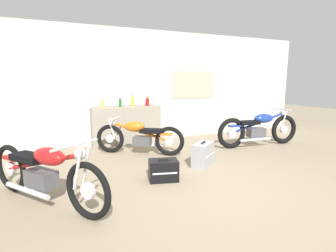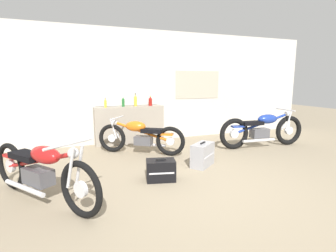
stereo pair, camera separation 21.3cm
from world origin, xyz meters
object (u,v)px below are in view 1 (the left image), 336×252
object	(u,v)px
motorcycle_orange	(139,136)
hard_case_black	(163,170)
bottle_left_center	(120,102)
bottle_center	(132,101)
bottle_right_center	(147,101)
motorcycle_blue	(259,129)
bottle_leftmost	(102,103)
hard_case_silver	(203,154)
motorcycle_red	(44,172)

from	to	relation	value
motorcycle_orange	hard_case_black	bearing A→B (deg)	-94.25
bottle_left_center	bottle_center	xyz separation A→B (m)	(0.31, -0.00, 0.03)
bottle_right_center	bottle_center	bearing A→B (deg)	174.16
bottle_left_center	motorcycle_blue	distance (m)	3.39
bottle_leftmost	hard_case_silver	bearing A→B (deg)	-57.44
motorcycle_orange	hard_case_silver	bearing A→B (deg)	-55.40
motorcycle_red	hard_case_black	world-z (taller)	motorcycle_red
bottle_right_center	motorcycle_blue	size ratio (longest dim) A/B	0.11
bottle_leftmost	motorcycle_orange	xyz separation A→B (m)	(0.57, -0.98, -0.64)
bottle_right_center	hard_case_silver	distance (m)	2.40
bottle_right_center	motorcycle_orange	xyz separation A→B (m)	(-0.56, -1.03, -0.65)
bottle_leftmost	bottle_left_center	bearing A→B (deg)	10.76
motorcycle_blue	motorcycle_red	xyz separation A→B (m)	(-4.62, -1.21, 0.00)
bottle_right_center	hard_case_black	bearing A→B (deg)	-104.52
bottle_center	hard_case_black	world-z (taller)	bottle_center
motorcycle_orange	hard_case_black	world-z (taller)	motorcycle_orange
hard_case_black	bottle_center	bearing A→B (deg)	83.54
bottle_right_center	bottle_left_center	bearing A→B (deg)	176.55
bottle_leftmost	bottle_right_center	distance (m)	1.13
bottle_left_center	bottle_right_center	xyz separation A→B (m)	(0.68, -0.04, -0.00)
motorcycle_red	bottle_leftmost	bearing A→B (deg)	65.25
bottle_center	motorcycle_red	size ratio (longest dim) A/B	0.17
bottle_leftmost	hard_case_black	xyz separation A→B (m)	(0.45, -2.57, -0.86)
bottle_left_center	motorcycle_orange	xyz separation A→B (m)	(0.13, -1.07, -0.65)
bottle_left_center	hard_case_black	world-z (taller)	bottle_left_center
motorcycle_orange	motorcycle_red	size ratio (longest dim) A/B	0.90
bottle_leftmost	motorcycle_red	bearing A→B (deg)	-114.75
bottle_right_center	motorcycle_orange	bearing A→B (deg)	-118.55
bottle_center	hard_case_silver	xyz separation A→B (m)	(0.65, -2.27, -0.85)
motorcycle_red	hard_case_black	bearing A→B (deg)	3.76
bottle_center	bottle_left_center	bearing A→B (deg)	179.49
bottle_right_center	motorcycle_red	distance (m)	3.65
bottle_left_center	bottle_leftmost	bearing A→B (deg)	-169.24
bottle_center	motorcycle_red	world-z (taller)	bottle_center
bottle_left_center	hard_case_silver	bearing A→B (deg)	-67.12
bottle_right_center	motorcycle_orange	size ratio (longest dim) A/B	0.15
motorcycle_blue	hard_case_black	xyz separation A→B (m)	(-2.94, -1.10, -0.26)
bottle_right_center	motorcycle_blue	bearing A→B (deg)	-33.76
motorcycle_blue	bottle_right_center	bearing A→B (deg)	146.24
motorcycle_blue	hard_case_silver	bearing A→B (deg)	-160.06
motorcycle_blue	motorcycle_orange	size ratio (longest dim) A/B	1.34
motorcycle_orange	bottle_leftmost	bearing A→B (deg)	119.93
bottle_leftmost	bottle_center	size ratio (longest dim) A/B	0.73
motorcycle_orange	bottle_left_center	bearing A→B (deg)	96.77
motorcycle_blue	hard_case_silver	world-z (taller)	motorcycle_blue
bottle_leftmost	hard_case_black	world-z (taller)	bottle_leftmost
bottle_center	motorcycle_blue	distance (m)	3.13
hard_case_silver	hard_case_black	bearing A→B (deg)	-158.57
bottle_leftmost	motorcycle_blue	distance (m)	3.74
bottle_center	hard_case_silver	size ratio (longest dim) A/B	0.55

